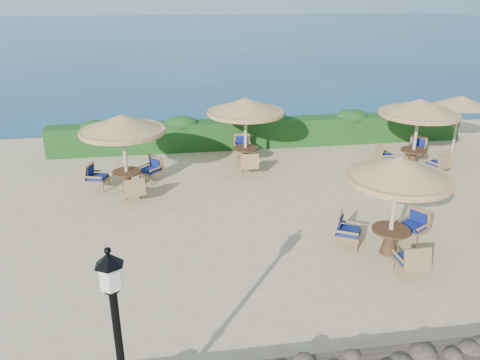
% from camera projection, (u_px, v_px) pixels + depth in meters
% --- Properties ---
extents(ground, '(120.00, 120.00, 0.00)m').
position_uv_depth(ground, '(309.00, 219.00, 13.96)').
color(ground, '#D2B485').
rests_on(ground, ground).
extents(sea, '(160.00, 160.00, 0.00)m').
position_uv_depth(sea, '(189.00, 32.00, 78.09)').
color(sea, navy).
rests_on(sea, ground).
extents(hedge, '(18.00, 0.90, 1.20)m').
position_uv_depth(hedge, '(263.00, 133.00, 20.33)').
color(hedge, '#133C13').
rests_on(hedge, ground).
extents(extra_parasol, '(2.30, 2.30, 2.41)m').
position_uv_depth(extra_parasol, '(461.00, 101.00, 19.00)').
color(extra_parasol, tan).
rests_on(extra_parasol, ground).
extents(cafe_set_0, '(2.77, 2.72, 2.65)m').
position_uv_depth(cafe_set_0, '(397.00, 187.00, 11.46)').
color(cafe_set_0, tan).
rests_on(cafe_set_0, ground).
extents(cafe_set_2, '(2.85, 2.85, 2.65)m').
position_uv_depth(cafe_set_2, '(123.00, 137.00, 15.26)').
color(cafe_set_2, tan).
rests_on(cafe_set_2, ground).
extents(cafe_set_3, '(2.94, 2.94, 2.65)m').
position_uv_depth(cafe_set_3, '(246.00, 114.00, 17.56)').
color(cafe_set_3, tan).
rests_on(cafe_set_3, ground).
extents(cafe_set_4, '(2.98, 2.98, 2.65)m').
position_uv_depth(cafe_set_4, '(418.00, 118.00, 17.40)').
color(cafe_set_4, tan).
rests_on(cafe_set_4, ground).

